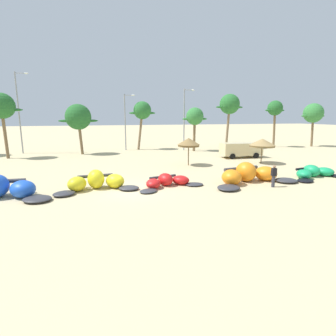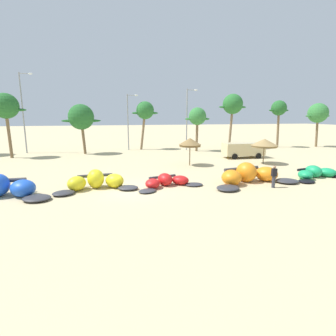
{
  "view_description": "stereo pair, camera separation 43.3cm",
  "coord_description": "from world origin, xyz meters",
  "px_view_note": "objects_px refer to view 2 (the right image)",
  "views": [
    {
      "loc": [
        -2.44,
        -18.22,
        5.14
      ],
      "look_at": [
        3.21,
        2.0,
        1.0
      ],
      "focal_mm": 28.47,
      "sensor_mm": 36.0,
      "label": 1
    },
    {
      "loc": [
        -2.02,
        -18.33,
        5.14
      ],
      "look_at": [
        3.21,
        2.0,
        1.0
      ],
      "focal_mm": 28.47,
      "sensor_mm": 36.0,
      "label": 2
    }
  ],
  "objects_px": {
    "beach_umbrella_middle": "(264,143)",
    "palm_rightmost": "(318,113)",
    "kite_right_of_center": "(316,173)",
    "beach_umbrella_near_van": "(190,142)",
    "palm_left": "(5,107)",
    "lamppost_west_center": "(129,119)",
    "parked_van": "(242,149)",
    "lamppost_east_center": "(188,116)",
    "palm_right_of_gap": "(233,105)",
    "lamppost_west": "(24,110)",
    "kite_left": "(96,182)",
    "person_near_kites": "(274,177)",
    "palm_center_right": "(197,117)",
    "kite_center": "(249,175)",
    "palm_left_of_gap": "(81,117)",
    "kite_left_of_center": "(167,182)",
    "palm_right": "(279,109)",
    "palm_center_left": "(145,111)"
  },
  "relations": [
    {
      "from": "beach_umbrella_middle",
      "to": "palm_rightmost",
      "type": "xyz_separation_m",
      "value": [
        17.87,
        12.03,
        3.23
      ]
    },
    {
      "from": "kite_left",
      "to": "kite_right_of_center",
      "type": "xyz_separation_m",
      "value": [
        17.86,
        -1.06,
        -0.13
      ]
    },
    {
      "from": "kite_center",
      "to": "palm_left",
      "type": "distance_m",
      "value": 29.15
    },
    {
      "from": "kite_left_of_center",
      "to": "kite_center",
      "type": "xyz_separation_m",
      "value": [
        6.46,
        -0.61,
        0.24
      ]
    },
    {
      "from": "beach_umbrella_middle",
      "to": "lamppost_east_center",
      "type": "bearing_deg",
      "value": 108.09
    },
    {
      "from": "parked_van",
      "to": "lamppost_west",
      "type": "relative_size",
      "value": 0.47
    },
    {
      "from": "kite_left",
      "to": "lamppost_west",
      "type": "relative_size",
      "value": 0.56
    },
    {
      "from": "parked_van",
      "to": "lamppost_west_center",
      "type": "height_order",
      "value": "lamppost_west_center"
    },
    {
      "from": "person_near_kites",
      "to": "palm_center_right",
      "type": "xyz_separation_m",
      "value": [
        1.77,
        20.49,
        4.12
      ]
    },
    {
      "from": "kite_right_of_center",
      "to": "beach_umbrella_near_van",
      "type": "distance_m",
      "value": 11.83
    },
    {
      "from": "palm_right_of_gap",
      "to": "lamppost_east_center",
      "type": "xyz_separation_m",
      "value": [
        -7.42,
        -0.29,
        -1.77
      ]
    },
    {
      "from": "beach_umbrella_middle",
      "to": "palm_left",
      "type": "bearing_deg",
      "value": 157.75
    },
    {
      "from": "beach_umbrella_near_van",
      "to": "parked_van",
      "type": "height_order",
      "value": "beach_umbrella_near_van"
    },
    {
      "from": "beach_umbrella_middle",
      "to": "palm_rightmost",
      "type": "relative_size",
      "value": 0.39
    },
    {
      "from": "lamppost_east_center",
      "to": "lamppost_west",
      "type": "bearing_deg",
      "value": 173.38
    },
    {
      "from": "beach_umbrella_near_van",
      "to": "beach_umbrella_middle",
      "type": "distance_m",
      "value": 8.14
    },
    {
      "from": "kite_left",
      "to": "lamppost_east_center",
      "type": "relative_size",
      "value": 0.67
    },
    {
      "from": "parked_van",
      "to": "palm_rightmost",
      "type": "bearing_deg",
      "value": 23.31
    },
    {
      "from": "palm_left_of_gap",
      "to": "lamppost_west",
      "type": "height_order",
      "value": "lamppost_west"
    },
    {
      "from": "kite_center",
      "to": "parked_van",
      "type": "distance_m",
      "value": 12.85
    },
    {
      "from": "kite_right_of_center",
      "to": "lamppost_west_center",
      "type": "relative_size",
      "value": 0.7
    },
    {
      "from": "parked_van",
      "to": "lamppost_east_center",
      "type": "bearing_deg",
      "value": 115.36
    },
    {
      "from": "person_near_kites",
      "to": "lamppost_west",
      "type": "height_order",
      "value": "lamppost_west"
    },
    {
      "from": "palm_rightmost",
      "to": "parked_van",
      "type": "bearing_deg",
      "value": -156.69
    },
    {
      "from": "kite_left_of_center",
      "to": "lamppost_west_center",
      "type": "bearing_deg",
      "value": 90.68
    },
    {
      "from": "palm_right_of_gap",
      "to": "palm_right",
      "type": "xyz_separation_m",
      "value": [
        8.08,
        -0.31,
        -0.62
      ]
    },
    {
      "from": "palm_left_of_gap",
      "to": "palm_right_of_gap",
      "type": "height_order",
      "value": "palm_right_of_gap"
    },
    {
      "from": "beach_umbrella_near_van",
      "to": "palm_left_of_gap",
      "type": "relative_size",
      "value": 0.43
    },
    {
      "from": "palm_center_left",
      "to": "lamppost_west",
      "type": "distance_m",
      "value": 16.71
    },
    {
      "from": "kite_right_of_center",
      "to": "person_near_kites",
      "type": "xyz_separation_m",
      "value": [
        -5.41,
        -1.79,
        0.43
      ]
    },
    {
      "from": "beach_umbrella_middle",
      "to": "palm_right",
      "type": "height_order",
      "value": "palm_right"
    },
    {
      "from": "palm_right_of_gap",
      "to": "lamppost_west_center",
      "type": "bearing_deg",
      "value": 172.0
    },
    {
      "from": "palm_left",
      "to": "lamppost_west_center",
      "type": "distance_m",
      "value": 15.77
    },
    {
      "from": "palm_center_right",
      "to": "lamppost_west",
      "type": "relative_size",
      "value": 0.58
    },
    {
      "from": "kite_center",
      "to": "palm_left",
      "type": "height_order",
      "value": "palm_left"
    },
    {
      "from": "beach_umbrella_near_van",
      "to": "palm_left_of_gap",
      "type": "bearing_deg",
      "value": 133.94
    },
    {
      "from": "lamppost_east_center",
      "to": "palm_center_left",
      "type": "bearing_deg",
      "value": 156.22
    },
    {
      "from": "lamppost_west_center",
      "to": "kite_right_of_center",
      "type": "bearing_deg",
      "value": -60.04
    },
    {
      "from": "palm_right_of_gap",
      "to": "palm_center_left",
      "type": "bearing_deg",
      "value": 170.12
    },
    {
      "from": "palm_left",
      "to": "palm_right_of_gap",
      "type": "distance_m",
      "value": 31.02
    },
    {
      "from": "kite_right_of_center",
      "to": "beach_umbrella_near_van",
      "type": "bearing_deg",
      "value": 136.27
    },
    {
      "from": "palm_center_left",
      "to": "lamppost_east_center",
      "type": "bearing_deg",
      "value": -23.78
    },
    {
      "from": "kite_center",
      "to": "beach_umbrella_near_van",
      "type": "bearing_deg",
      "value": 104.26
    },
    {
      "from": "palm_center_right",
      "to": "beach_umbrella_middle",
      "type": "bearing_deg",
      "value": -74.28
    },
    {
      "from": "palm_left",
      "to": "palm_right",
      "type": "relative_size",
      "value": 1.03
    },
    {
      "from": "lamppost_east_center",
      "to": "kite_left_of_center",
      "type": "bearing_deg",
      "value": -112.55
    },
    {
      "from": "palm_center_left",
      "to": "palm_right_of_gap",
      "type": "xyz_separation_m",
      "value": [
        13.35,
        -2.33,
        0.98
      ]
    },
    {
      "from": "kite_right_of_center",
      "to": "lamppost_east_center",
      "type": "height_order",
      "value": "lamppost_east_center"
    },
    {
      "from": "lamppost_west_center",
      "to": "beach_umbrella_middle",
      "type": "bearing_deg",
      "value": -50.92
    },
    {
      "from": "palm_center_right",
      "to": "palm_center_left",
      "type": "bearing_deg",
      "value": 149.56
    }
  ]
}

